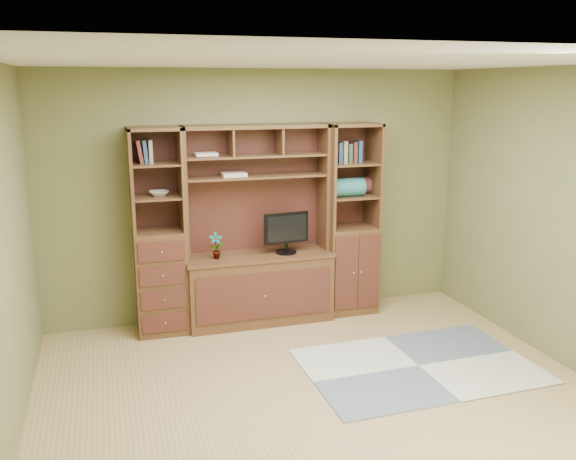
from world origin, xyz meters
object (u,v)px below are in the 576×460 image
object	(u,v)px
right_tower	(350,219)
monitor	(286,225)
center_hutch	(258,227)
left_tower	(159,232)

from	to	relation	value
right_tower	monitor	size ratio (longest dim) A/B	3.47
center_hutch	left_tower	bearing A→B (deg)	177.71
left_tower	right_tower	distance (m)	2.02
center_hutch	right_tower	distance (m)	1.03
center_hutch	left_tower	world-z (taller)	same
monitor	right_tower	bearing A→B (deg)	0.10
center_hutch	monitor	size ratio (longest dim) A/B	3.47
right_tower	monitor	bearing A→B (deg)	-174.19
left_tower	right_tower	size ratio (longest dim) A/B	1.00
right_tower	monitor	xyz separation A→B (m)	(-0.74, -0.07, 0.00)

